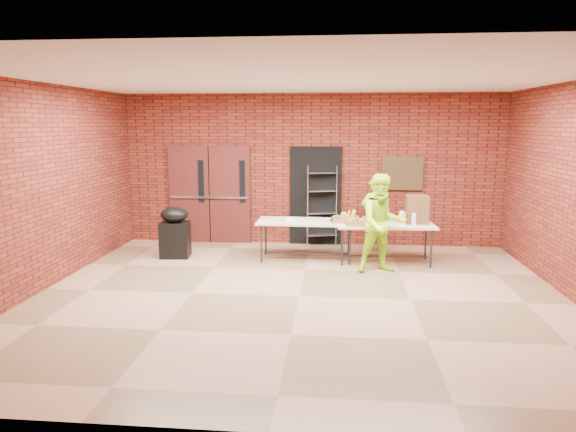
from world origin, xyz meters
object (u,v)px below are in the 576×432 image
object	(u,v)px
wire_rack	(322,206)
coffee_dispenser	(417,209)
table_right	(385,227)
volunteer_woman	(374,215)
table_left	(306,224)
volunteer_man	(382,224)
covered_grill	(175,232)

from	to	relation	value
wire_rack	coffee_dispenser	xyz separation A→B (m)	(1.80, -1.12, 0.15)
coffee_dispenser	table_right	bearing A→B (deg)	-166.28
table_right	volunteer_woman	xyz separation A→B (m)	(-0.16, 0.81, 0.08)
table_right	wire_rack	bearing A→B (deg)	131.04
wire_rack	volunteer_woman	distance (m)	1.15
volunteer_woman	wire_rack	bearing A→B (deg)	-44.21
table_right	table_left	bearing A→B (deg)	173.72
wire_rack	table_left	xyz separation A→B (m)	(-0.26, -1.17, -0.16)
volunteer_woman	volunteer_man	size ratio (longest dim) A/B	0.88
wire_rack	volunteer_woman	world-z (taller)	wire_rack
covered_grill	volunteer_man	bearing A→B (deg)	-15.10
coffee_dispenser	volunteer_woman	xyz separation A→B (m)	(-0.74, 0.67, -0.24)
table_right	volunteer_man	size ratio (longest dim) A/B	1.06
volunteer_woman	volunteer_man	xyz separation A→B (m)	(0.04, -1.42, 0.10)
table_right	covered_grill	world-z (taller)	covered_grill
wire_rack	covered_grill	size ratio (longest dim) A/B	1.72
table_left	coffee_dispenser	size ratio (longest dim) A/B	3.55
volunteer_woman	table_right	bearing A→B (deg)	79.64
table_right	volunteer_woman	world-z (taller)	volunteer_woman
table_left	covered_grill	distance (m)	2.56
covered_grill	volunteer_woman	xyz separation A→B (m)	(3.87, 0.77, 0.26)
wire_rack	volunteer_woman	size ratio (longest dim) A/B	1.12
table_left	volunteer_woman	bearing A→B (deg)	29.31
wire_rack	coffee_dispenser	distance (m)	2.12
volunteer_woman	table_left	bearing A→B (deg)	7.43
covered_grill	volunteer_man	size ratio (longest dim) A/B	0.57
coffee_dispenser	covered_grill	xyz separation A→B (m)	(-4.61, -0.10, -0.50)
volunteer_man	table_right	bearing A→B (deg)	64.98
table_left	coffee_dispenser	bearing A→B (deg)	2.18
covered_grill	wire_rack	bearing A→B (deg)	17.76
covered_grill	volunteer_man	world-z (taller)	volunteer_man
coffee_dispenser	covered_grill	world-z (taller)	coffee_dispenser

